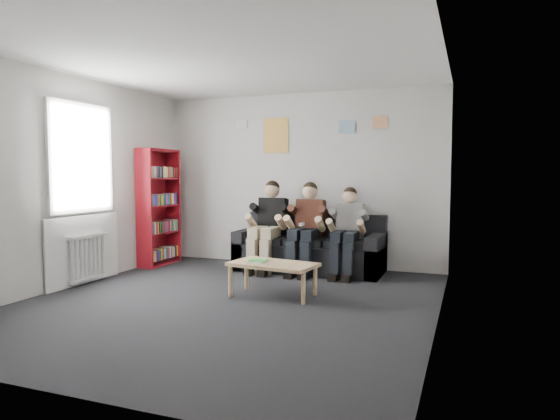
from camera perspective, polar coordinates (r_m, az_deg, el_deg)
name	(u,v)px	position (r m, az deg, el deg)	size (l,w,h in m)	color
room_shell	(227,182)	(5.55, -6.05, 3.16)	(5.00, 5.00, 5.00)	black
sofa	(310,251)	(7.47, 3.47, -4.66)	(2.15, 0.88, 0.83)	black
bookshelf	(159,207)	(8.12, -13.63, 0.32)	(0.27, 0.82, 1.83)	maroon
coffee_table	(273,267)	(5.91, -0.80, -6.50)	(1.00, 0.55, 0.40)	tan
game_cases	(257,261)	(5.94, -2.63, -5.83)	(0.22, 0.18, 0.03)	silver
person_left	(268,226)	(7.44, -1.41, -1.86)	(0.42, 0.89, 1.34)	black
person_middle	(306,228)	(7.23, 3.00, -2.09)	(0.41, 0.87, 1.33)	#52271B
person_right	(347,232)	(7.08, 7.65, -2.47)	(0.37, 0.80, 1.26)	silver
radiator	(88,257)	(7.04, -21.07, -5.07)	(0.10, 0.64, 0.60)	white
window	(82,206)	(7.01, -21.66, 0.47)	(0.05, 1.30, 2.36)	white
poster_large	(276,136)	(8.01, -0.48, 8.51)	(0.42, 0.01, 0.55)	#D8CC4C
poster_blue	(347,127)	(7.67, 7.64, 9.41)	(0.25, 0.01, 0.20)	#3B8EC9
poster_pink	(380,122)	(7.58, 11.38, 9.81)	(0.22, 0.01, 0.18)	#D6437B
poster_sign	(242,124)	(8.27, -4.41, 9.75)	(0.20, 0.01, 0.14)	silver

